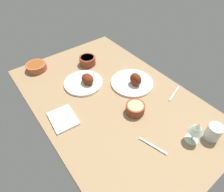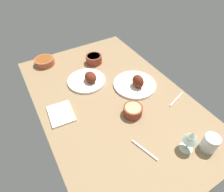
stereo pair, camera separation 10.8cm
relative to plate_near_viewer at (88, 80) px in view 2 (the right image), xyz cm
name	(u,v)px [view 2 (the right image)]	position (x,y,z in cm)	size (l,w,h in cm)	color
dining_table	(112,100)	(-22.59, -6.49, -4.05)	(140.00, 90.00, 4.00)	#937551
plate_near_viewer	(88,80)	(0.00, 0.00, 0.00)	(26.62, 26.62, 8.33)	white
plate_far_side	(135,83)	(-20.27, -26.33, 0.10)	(29.18, 29.18, 10.14)	white
bowl_pasta	(133,110)	(-40.05, -10.39, 1.12)	(11.25, 11.25, 5.83)	brown
bowl_sauce	(94,59)	(18.91, -14.26, 1.38)	(12.34, 12.34, 6.35)	brown
bowl_soup	(44,61)	(36.28, 20.01, 0.64)	(14.81, 14.81, 4.91)	#A35133
wine_glass	(191,137)	(-72.47, -20.96, 7.88)	(7.60, 7.60, 14.00)	silver
water_tumbler	(210,143)	(-77.77, -30.51, 2.51)	(7.73, 7.73, 9.11)	silver
folded_napkin	(61,114)	(-18.99, 26.42, -1.45)	(17.43, 13.84, 1.20)	white
fork_loose	(144,150)	(-62.86, -1.96, -1.65)	(16.00, 0.90, 0.80)	silver
spoon_loose	(177,99)	(-44.40, -41.57, -1.65)	(16.07, 0.90, 0.80)	silver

